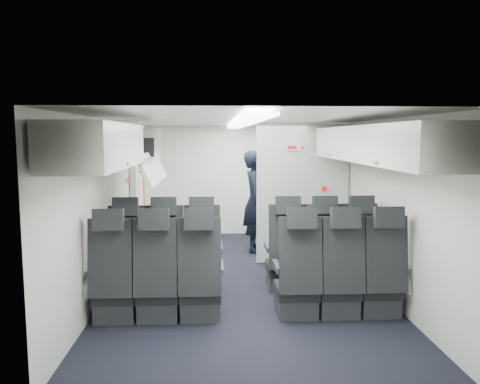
{
  "coord_description": "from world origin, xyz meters",
  "views": [
    {
      "loc": [
        -0.36,
        -6.25,
        1.94
      ],
      "look_at": [
        0.0,
        0.4,
        1.15
      ],
      "focal_mm": 35.0,
      "sensor_mm": 36.0,
      "label": 1
    }
  ],
  "objects": [
    {
      "name": "overhead_bin_left_front_open",
      "position": [
        -1.44,
        -0.25,
        1.74
      ],
      "size": [
        0.64,
        1.7,
        0.72
      ],
      "color": "#9E9E93",
      "rests_on": "cabin_shell"
    },
    {
      "name": "flight_attendant",
      "position": [
        0.32,
        1.55,
        0.86
      ],
      "size": [
        0.48,
        0.67,
        1.72
      ],
      "primitive_type": "imported",
      "rotation": [
        0.0,
        0.0,
        1.46
      ],
      "color": "black",
      "rests_on": "ground"
    },
    {
      "name": "seat_row_mid",
      "position": [
        -0.0,
        -1.43,
        0.4
      ],
      "size": [
        3.33,
        0.56,
        1.24
      ],
      "color": "black",
      "rests_on": "cabin_shell"
    },
    {
      "name": "carry_on_bag",
      "position": [
        -1.37,
        -0.03,
        1.8
      ],
      "size": [
        0.46,
        0.36,
        0.25
      ],
      "primitive_type": "cube",
      "rotation": [
        0.0,
        0.0,
        0.19
      ],
      "color": "black",
      "rests_on": "overhead_bin_left_front_open"
    },
    {
      "name": "cabin_shell",
      "position": [
        0.0,
        0.0,
        1.12
      ],
      "size": [
        3.41,
        6.01,
        2.16
      ],
      "color": "black",
      "rests_on": "ground"
    },
    {
      "name": "galley_unit",
      "position": [
        0.95,
        2.72,
        0.95
      ],
      "size": [
        0.85,
        0.52,
        1.9
      ],
      "color": "#939399",
      "rests_on": "cabin_shell"
    },
    {
      "name": "overhead_bin_right_rear",
      "position": [
        1.4,
        -2.0,
        1.86
      ],
      "size": [
        0.53,
        1.8,
        0.4
      ],
      "color": "silver",
      "rests_on": "cabin_shell"
    },
    {
      "name": "overhead_bin_right_front",
      "position": [
        1.4,
        -0.25,
        1.86
      ],
      "size": [
        0.53,
        1.7,
        0.4
      ],
      "color": "silver",
      "rests_on": "cabin_shell"
    },
    {
      "name": "boarding_door",
      "position": [
        -1.64,
        1.55,
        0.95
      ],
      "size": [
        0.12,
        1.27,
        1.86
      ],
      "color": "silver",
      "rests_on": "cabin_shell"
    },
    {
      "name": "papers",
      "position": [
        0.51,
        1.5,
        1.04
      ],
      "size": [
        0.19,
        0.03,
        0.13
      ],
      "primitive_type": "cube",
      "rotation": [
        0.0,
        0.0,
        -0.06
      ],
      "color": "white",
      "rests_on": "flight_attendant"
    },
    {
      "name": "overhead_bin_left_rear",
      "position": [
        -1.4,
        -2.0,
        1.86
      ],
      "size": [
        0.53,
        1.8,
        0.4
      ],
      "color": "silver",
      "rests_on": "cabin_shell"
    },
    {
      "name": "seat_row_front",
      "position": [
        -0.0,
        -0.53,
        0.4
      ],
      "size": [
        3.33,
        0.56,
        1.24
      ],
      "color": "black",
      "rests_on": "cabin_shell"
    },
    {
      "name": "bulkhead_partition",
      "position": [
        0.98,
        0.8,
        1.08
      ],
      "size": [
        1.4,
        0.15,
        2.13
      ],
      "color": "silver",
      "rests_on": "cabin_shell"
    }
  ]
}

